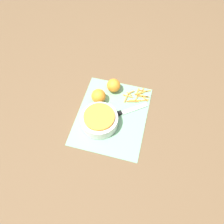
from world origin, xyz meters
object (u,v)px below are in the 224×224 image
object	(u,v)px
bowl_speckled	(99,120)
orange_left	(99,96)
knife	(117,114)
orange_right	(114,85)

from	to	relation	value
bowl_speckled	orange_left	xyz separation A→B (m)	(0.13, 0.04, 0.00)
knife	orange_right	xyz separation A→B (m)	(0.16, 0.06, 0.03)
orange_left	orange_right	bearing A→B (deg)	-33.35
bowl_speckled	knife	size ratio (longest dim) A/B	0.84
bowl_speckled	orange_left	world-z (taller)	orange_left
bowl_speckled	knife	distance (m)	0.10
orange_left	orange_right	xyz separation A→B (m)	(0.09, -0.06, -0.00)
orange_right	bowl_speckled	bearing A→B (deg)	176.18
bowl_speckled	orange_right	xyz separation A→B (m)	(0.22, -0.01, 0.00)
knife	orange_right	bearing A→B (deg)	73.20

